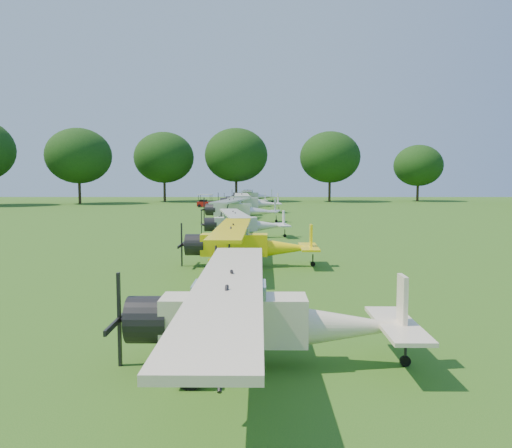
{
  "coord_description": "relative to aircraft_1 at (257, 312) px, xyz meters",
  "views": [
    {
      "loc": [
        1.53,
        -31.41,
        3.88
      ],
      "look_at": [
        1.48,
        -3.63,
        1.4
      ],
      "focal_mm": 35.0,
      "sensor_mm": 36.0,
      "label": 1
    }
  ],
  "objects": [
    {
      "name": "ground",
      "position": [
        -1.53,
        21.3,
        -1.15
      ],
      "size": [
        160.0,
        160.0,
        0.0
      ],
      "primitive_type": "plane",
      "color": "#215916",
      "rests_on": "ground"
    },
    {
      "name": "tree_belt",
      "position": [
        2.04,
        21.46,
        6.88
      ],
      "size": [
        137.36,
        130.27,
        14.52
      ],
      "color": "#302212",
      "rests_on": "ground"
    },
    {
      "name": "aircraft_1",
      "position": [
        0.0,
        0.0,
        0.0
      ],
      "size": [
        6.27,
        9.95,
        1.97
      ],
      "rotation": [
        0.0,
        0.0,
        -0.01
      ],
      "color": "#F1E2C7",
      "rests_on": "ground"
    },
    {
      "name": "aircraft_2",
      "position": [
        -0.55,
        11.99,
        -0.01
      ],
      "size": [
        6.19,
        9.84,
        1.94
      ],
      "rotation": [
        0.0,
        0.0,
        -0.02
      ],
      "color": "yellow",
      "rests_on": "ground"
    },
    {
      "name": "aircraft_3",
      "position": [
        -0.99,
        22.94,
        -0.07
      ],
      "size": [
        5.94,
        9.42,
        1.85
      ],
      "rotation": [
        0.0,
        0.0,
        0.14
      ],
      "color": "silver",
      "rests_on": "ground"
    },
    {
      "name": "aircraft_4",
      "position": [
        -1.7,
        35.5,
        0.15
      ],
      "size": [
        7.15,
        11.34,
        2.23
      ],
      "rotation": [
        0.0,
        0.0,
        -0.15
      ],
      "color": "silver",
      "rests_on": "ground"
    },
    {
      "name": "aircraft_5",
      "position": [
        -1.11,
        48.21,
        0.22
      ],
      "size": [
        7.49,
        11.91,
        2.35
      ],
      "rotation": [
        0.0,
        0.0,
        0.04
      ],
      "color": "silver",
      "rests_on": "ground"
    },
    {
      "name": "aircraft_6",
      "position": [
        -1.83,
        61.55,
        0.0
      ],
      "size": [
        6.28,
        9.99,
        1.97
      ],
      "rotation": [
        0.0,
        0.0,
        0.04
      ],
      "color": "silver",
      "rests_on": "ground"
    },
    {
      "name": "aircraft_7",
      "position": [
        -0.94,
        74.3,
        0.17
      ],
      "size": [
        7.18,
        11.4,
        2.25
      ],
      "rotation": [
        0.0,
        0.0,
        -0.02
      ],
      "color": "silver",
      "rests_on": "ground"
    },
    {
      "name": "golf_cart",
      "position": [
        -7.32,
        59.99,
        -0.54
      ],
      "size": [
        2.3,
        1.62,
        1.82
      ],
      "rotation": [
        0.0,
        0.0,
        -0.15
      ],
      "color": "#9F100B",
      "rests_on": "ground"
    }
  ]
}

